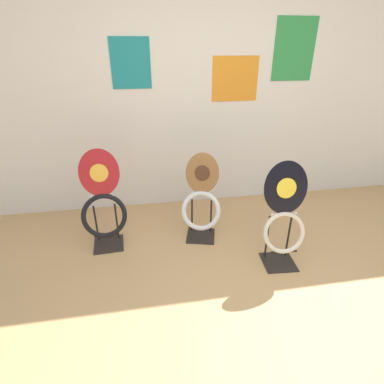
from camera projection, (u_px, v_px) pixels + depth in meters
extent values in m
plane|color=tan|center=(271.00, 338.00, 2.00)|extent=(14.00, 14.00, 0.00)
cube|color=silver|center=(209.00, 92.00, 3.27)|extent=(8.00, 0.06, 2.60)
cube|color=teal|center=(131.00, 63.00, 2.98)|extent=(0.39, 0.01, 0.48)
cube|color=orange|center=(235.00, 79.00, 3.22)|extent=(0.51, 0.01, 0.46)
cube|color=#2D8E47|center=(294.00, 50.00, 3.19)|extent=(0.46, 0.01, 0.63)
cube|color=black|center=(109.00, 244.00, 2.94)|extent=(0.30, 0.30, 0.01)
cylinder|color=black|center=(96.00, 224.00, 2.91)|extent=(0.02, 0.02, 0.39)
cylinder|color=black|center=(117.00, 221.00, 2.95)|extent=(0.02, 0.02, 0.39)
cylinder|color=black|center=(107.00, 235.00, 2.80)|extent=(0.22, 0.03, 0.02)
torus|color=black|center=(104.00, 216.00, 2.78)|extent=(0.43, 0.21, 0.40)
ellipsoid|color=#AD1E23|center=(99.00, 173.00, 2.70)|extent=(0.37, 0.12, 0.44)
ellipsoid|color=yellow|center=(99.00, 173.00, 2.69)|extent=(0.16, 0.05, 0.17)
sphere|color=silver|center=(91.00, 197.00, 2.74)|extent=(0.02, 0.02, 0.02)
sphere|color=silver|center=(113.00, 195.00, 2.78)|extent=(0.02, 0.02, 0.02)
cube|color=black|center=(278.00, 262.00, 2.70)|extent=(0.30, 0.30, 0.01)
cylinder|color=black|center=(267.00, 237.00, 2.68)|extent=(0.02, 0.02, 0.43)
cylinder|color=black|center=(288.00, 236.00, 2.69)|extent=(0.02, 0.02, 0.43)
cylinder|color=black|center=(284.00, 252.00, 2.56)|extent=(0.22, 0.04, 0.02)
torus|color=beige|center=(284.00, 233.00, 2.54)|extent=(0.37, 0.19, 0.35)
ellipsoid|color=black|center=(286.00, 188.00, 2.46)|extent=(0.38, 0.14, 0.45)
ellipsoid|color=yellow|center=(287.00, 188.00, 2.45)|extent=(0.17, 0.05, 0.17)
sphere|color=silver|center=(272.00, 214.00, 2.51)|extent=(0.02, 0.02, 0.02)
sphere|color=silver|center=(296.00, 213.00, 2.53)|extent=(0.02, 0.02, 0.02)
cube|color=black|center=(201.00, 236.00, 3.07)|extent=(0.34, 0.34, 0.01)
cylinder|color=black|center=(192.00, 215.00, 3.08)|extent=(0.02, 0.02, 0.36)
cylinder|color=black|center=(211.00, 216.00, 3.06)|extent=(0.02, 0.02, 0.36)
cylinder|color=black|center=(200.00, 227.00, 2.94)|extent=(0.22, 0.07, 0.02)
torus|color=silver|center=(201.00, 211.00, 2.92)|extent=(0.43, 0.31, 0.36)
ellipsoid|color=#936033|center=(202.00, 173.00, 2.90)|extent=(0.35, 0.22, 0.38)
ellipsoid|color=#4C2D19|center=(202.00, 173.00, 2.89)|extent=(0.16, 0.09, 0.15)
sphere|color=silver|center=(193.00, 193.00, 2.93)|extent=(0.02, 0.02, 0.02)
sphere|color=silver|center=(211.00, 194.00, 2.92)|extent=(0.02, 0.02, 0.02)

